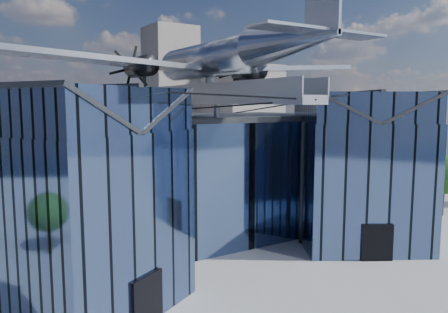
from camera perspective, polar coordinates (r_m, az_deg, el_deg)
ground_plane at (r=30.68m, az=2.03°, el=-13.87°), size 120.00×120.00×0.00m
museum at (r=34.08m, az=-3.39°, el=-2.10°), size 32.88×24.50×17.60m
bg_towers at (r=76.30m, az=-18.70°, el=5.97°), size 77.00×24.50×26.00m
tree_plaza_e at (r=47.21m, az=26.75°, el=-2.12°), size 5.02×5.02×5.98m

